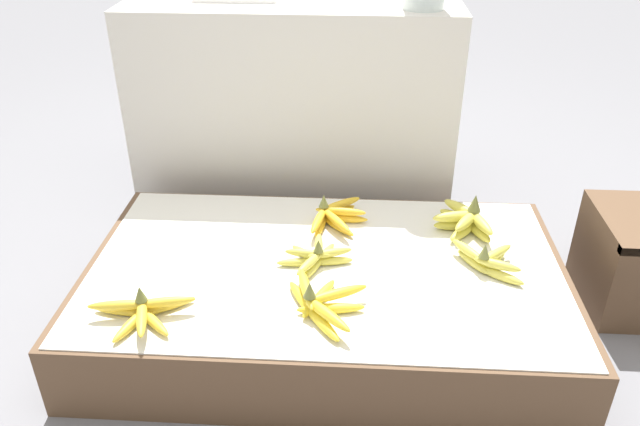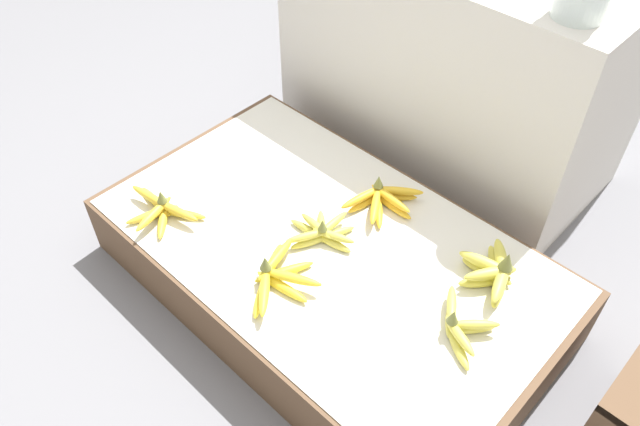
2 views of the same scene
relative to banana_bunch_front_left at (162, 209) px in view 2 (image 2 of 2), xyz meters
The scene contains 9 objects.
ground_plane 0.53m from the banana_bunch_front_left, 30.96° to the left, with size 10.00×10.00×0.00m, color slate.
display_platform 0.50m from the banana_bunch_front_left, 30.96° to the left, with size 1.27×0.75×0.20m.
back_vendor_table 1.05m from the banana_bunch_front_left, 75.04° to the left, with size 1.07×0.57×0.74m.
banana_bunch_front_left is the anchor object (origin of this frame).
banana_bunch_front_midleft 0.41m from the banana_bunch_front_left, ahead, with size 0.21×0.24×0.09m.
banana_bunch_middle_midleft 0.46m from the banana_bunch_front_left, 32.69° to the left, with size 0.20×0.20×0.08m.
banana_bunch_middle_midright 0.87m from the banana_bunch_front_left, 16.89° to the left, with size 0.18×0.17×0.09m.
banana_bunch_back_midleft 0.62m from the banana_bunch_front_left, 47.15° to the left, with size 0.17×0.22×0.09m.
banana_bunch_back_midright 0.92m from the banana_bunch_front_left, 28.84° to the left, with size 0.17×0.20×0.11m.
Camera 2 is at (0.76, -0.84, 1.47)m, focal length 35.00 mm.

